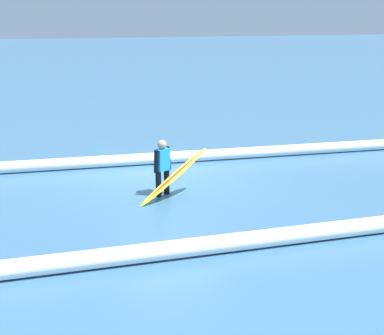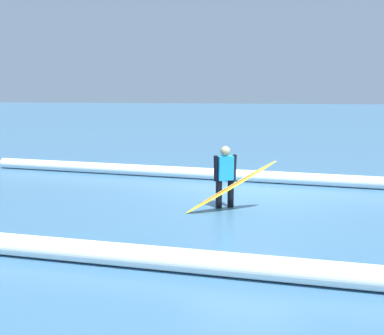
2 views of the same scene
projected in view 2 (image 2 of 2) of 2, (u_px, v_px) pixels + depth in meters
The scene contains 5 objects.
ground_plane at pixel (245, 199), 10.60m from camera, with size 190.03×190.03×0.00m, color #366184.
surfer at pixel (225, 174), 9.72m from camera, with size 0.46×0.40×1.36m.
surfboard at pixel (231, 187), 9.40m from camera, with size 1.94×0.96×1.11m.
wave_crest_foreground at pixel (352, 181), 11.88m from camera, with size 0.33×0.33×22.23m, color white.
wave_crest_midground at pixel (161, 258), 6.36m from camera, with size 0.34×0.34×17.39m, color white.
Camera 2 is at (-1.02, 10.36, 2.51)m, focal length 41.58 mm.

